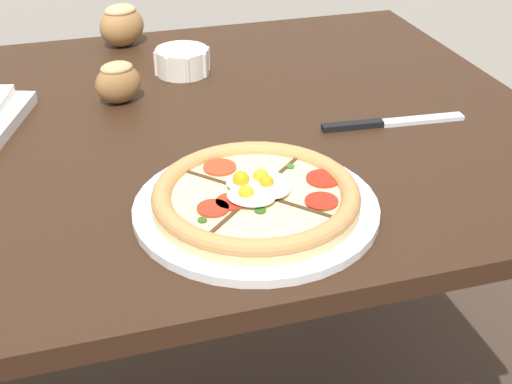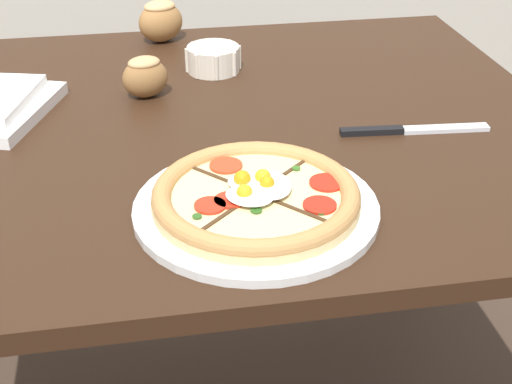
# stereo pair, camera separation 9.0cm
# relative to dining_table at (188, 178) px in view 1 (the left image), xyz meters

# --- Properties ---
(dining_table) EXTENTS (1.16, 0.93, 0.72)m
(dining_table) POSITION_rel_dining_table_xyz_m (0.00, 0.00, 0.00)
(dining_table) COLOR #331E11
(dining_table) RESTS_ON ground_plane
(pizza) EXTENTS (0.31, 0.31, 0.05)m
(pizza) POSITION_rel_dining_table_xyz_m (0.04, -0.28, 0.12)
(pizza) COLOR white
(pizza) RESTS_ON dining_table
(ramekin_bowl) EXTENTS (0.10, 0.10, 0.05)m
(ramekin_bowl) POSITION_rel_dining_table_xyz_m (0.04, 0.21, 0.12)
(ramekin_bowl) COLOR silver
(ramekin_bowl) RESTS_ON dining_table
(bread_piece_near) EXTENTS (0.11, 0.10, 0.08)m
(bread_piece_near) POSITION_rel_dining_table_xyz_m (-0.05, 0.40, 0.14)
(bread_piece_near) COLOR #A3703D
(bread_piece_near) RESTS_ON dining_table
(bread_piece_mid) EXTENTS (0.09, 0.08, 0.07)m
(bread_piece_mid) POSITION_rel_dining_table_xyz_m (-0.09, 0.11, 0.14)
(bread_piece_mid) COLOR olive
(bread_piece_mid) RESTS_ON dining_table
(knife_main) EXTENTS (0.24, 0.04, 0.01)m
(knife_main) POSITION_rel_dining_table_xyz_m (0.31, -0.10, 0.10)
(knife_main) COLOR silver
(knife_main) RESTS_ON dining_table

